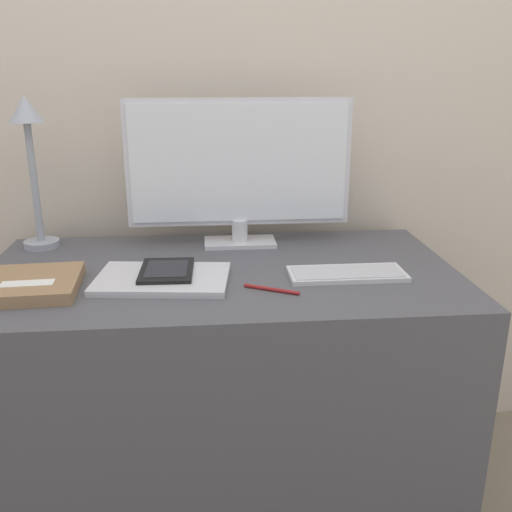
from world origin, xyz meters
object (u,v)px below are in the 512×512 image
Objects in this scene: ereader at (167,270)px; notebook at (32,284)px; pen at (271,289)px; keyboard at (347,274)px; desk_lamp at (30,149)px; laptop at (163,279)px; monitor at (239,169)px.

notebook is at bearing -170.39° from ereader.
notebook is at bearing 174.51° from pen.
notebook is (-0.31, -0.05, -0.01)m from ereader.
keyboard is 0.93m from desk_lamp.
keyboard is 0.68× the size of desk_lamp.
keyboard is 2.31× the size of pen.
desk_lamp is at bearing 139.05° from laptop.
monitor is at bearing 53.95° from ereader.
ereader is 0.75× the size of notebook.
desk_lamp is (-0.38, 0.29, 0.26)m from ereader.
pen is at bearing -23.11° from ereader.
desk_lamp is 1.82× the size of notebook.
laptop is 0.80× the size of desk_lamp.
keyboard reaches higher than pen.
monitor is 2.73× the size of notebook.
ereader is 0.55m from desk_lamp.
keyboard is at bearing -21.23° from desk_lamp.
pen is at bearing -32.60° from desk_lamp.
ereader is at bearing -37.94° from desk_lamp.
monitor is 3.61× the size of ereader.
keyboard is 0.86× the size of laptop.
laptop is at bearing 179.84° from keyboard.
ereader is at bearing 156.89° from pen.
keyboard is 0.45m from ereader.
keyboard is 1.24× the size of notebook.
monitor reaches higher than notebook.
ereader is 0.27m from pen.
monitor is 0.42m from laptop.
ereader is 0.31m from notebook.
monitor is at bearing 97.44° from pen.
notebook is at bearing -174.85° from laptop.
monitor reaches higher than keyboard.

